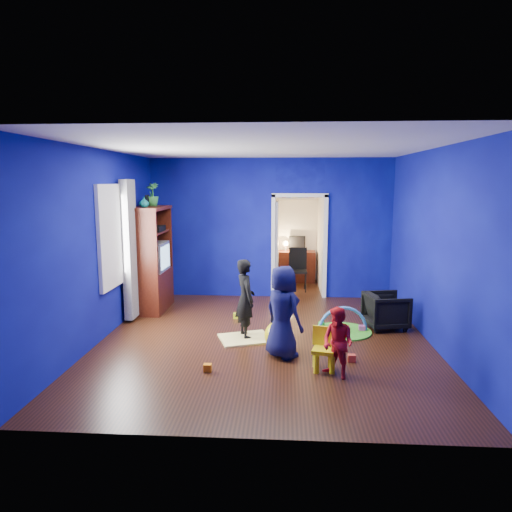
# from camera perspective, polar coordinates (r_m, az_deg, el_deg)

# --- Properties ---
(floor) EXTENTS (5.00, 5.50, 0.01)m
(floor) POSITION_cam_1_polar(r_m,az_deg,el_deg) (7.14, 1.05, -10.45)
(floor) COLOR black
(floor) RESTS_ON ground
(ceiling) EXTENTS (5.00, 5.50, 0.01)m
(ceiling) POSITION_cam_1_polar(r_m,az_deg,el_deg) (6.75, 1.12, 13.44)
(ceiling) COLOR white
(ceiling) RESTS_ON wall_back
(wall_back) EXTENTS (5.00, 0.02, 2.90)m
(wall_back) POSITION_cam_1_polar(r_m,az_deg,el_deg) (9.52, 1.82, 3.45)
(wall_back) COLOR #09096B
(wall_back) RESTS_ON floor
(wall_front) EXTENTS (5.00, 0.02, 2.90)m
(wall_front) POSITION_cam_1_polar(r_m,az_deg,el_deg) (4.09, -0.63, -4.21)
(wall_front) COLOR #09096B
(wall_front) RESTS_ON floor
(wall_left) EXTENTS (0.02, 5.50, 2.90)m
(wall_left) POSITION_cam_1_polar(r_m,az_deg,el_deg) (7.34, -18.81, 1.26)
(wall_left) COLOR #09096B
(wall_left) RESTS_ON floor
(wall_right) EXTENTS (0.02, 5.50, 2.90)m
(wall_right) POSITION_cam_1_polar(r_m,az_deg,el_deg) (7.14, 21.57, 0.89)
(wall_right) COLOR #09096B
(wall_right) RESTS_ON floor
(alcove) EXTENTS (1.00, 1.75, 2.50)m
(alcove) POSITION_cam_1_polar(r_m,az_deg,el_deg) (10.41, 5.28, 2.80)
(alcove) COLOR silver
(alcove) RESTS_ON floor
(armchair) EXTENTS (0.76, 0.74, 0.59)m
(armchair) POSITION_cam_1_polar(r_m,az_deg,el_deg) (7.93, 15.95, -6.57)
(armchair) COLOR black
(armchair) RESTS_ON floor
(child_black) EXTENTS (0.45, 0.53, 1.24)m
(child_black) POSITION_cam_1_polar(r_m,az_deg,el_deg) (7.08, -1.34, -5.37)
(child_black) COLOR black
(child_black) RESTS_ON floor
(child_navy) EXTENTS (0.73, 0.73, 1.28)m
(child_navy) POSITION_cam_1_polar(r_m,az_deg,el_deg) (6.31, 3.37, -6.99)
(child_navy) COLOR #0F1437
(child_navy) RESTS_ON floor
(toddler_red) EXTENTS (0.54, 0.54, 0.89)m
(toddler_red) POSITION_cam_1_polar(r_m,az_deg,el_deg) (5.81, 10.19, -10.64)
(toddler_red) COLOR red
(toddler_red) RESTS_ON floor
(vase) EXTENTS (0.21, 0.21, 0.18)m
(vase) POSITION_cam_1_polar(r_m,az_deg,el_deg) (8.41, -13.82, 6.54)
(vase) COLOR #0D616D
(vase) RESTS_ON tv_armoire
(potted_plant) EXTENTS (0.28, 0.28, 0.44)m
(potted_plant) POSITION_cam_1_polar(r_m,az_deg,el_deg) (8.90, -12.85, 7.52)
(potted_plant) COLOR #308636
(potted_plant) RESTS_ON tv_armoire
(tv_armoire) EXTENTS (0.58, 1.14, 1.96)m
(tv_armoire) POSITION_cam_1_polar(r_m,az_deg,el_deg) (8.80, -12.98, -0.34)
(tv_armoire) COLOR #3E0E0A
(tv_armoire) RESTS_ON floor
(crt_tv) EXTENTS (0.46, 0.70, 0.54)m
(crt_tv) POSITION_cam_1_polar(r_m,az_deg,el_deg) (8.78, -12.74, -0.09)
(crt_tv) COLOR silver
(crt_tv) RESTS_ON tv_armoire
(yellow_blanket) EXTENTS (0.91, 0.82, 0.03)m
(yellow_blanket) POSITION_cam_1_polar(r_m,az_deg,el_deg) (7.16, -1.39, -10.27)
(yellow_blanket) COLOR #F2E07A
(yellow_blanket) RESTS_ON floor
(hopper_ball) EXTENTS (0.43, 0.43, 0.43)m
(hopper_ball) POSITION_cam_1_polar(r_m,az_deg,el_deg) (6.68, 2.91, -9.92)
(hopper_ball) COLOR yellow
(hopper_ball) RESTS_ON floor
(kid_chair) EXTENTS (0.34, 0.34, 0.50)m
(kid_chair) POSITION_cam_1_polar(r_m,az_deg,el_deg) (6.05, 8.48, -11.74)
(kid_chair) COLOR yellow
(kid_chair) RESTS_ON floor
(play_mat) EXTENTS (0.92, 0.92, 0.02)m
(play_mat) POSITION_cam_1_polar(r_m,az_deg,el_deg) (7.63, 10.78, -9.22)
(play_mat) COLOR green
(play_mat) RESTS_ON floor
(toy_arch) EXTENTS (0.82, 0.17, 0.82)m
(toy_arch) POSITION_cam_1_polar(r_m,az_deg,el_deg) (7.63, 10.78, -9.16)
(toy_arch) COLOR #3F8CD8
(toy_arch) RESTS_ON floor
(window_left) EXTENTS (0.03, 0.95, 1.55)m
(window_left) POSITION_cam_1_polar(r_m,az_deg,el_deg) (7.65, -17.75, 2.37)
(window_left) COLOR white
(window_left) RESTS_ON wall_left
(curtain) EXTENTS (0.14, 0.42, 2.40)m
(curtain) POSITION_cam_1_polar(r_m,az_deg,el_deg) (8.16, -15.50, 0.74)
(curtain) COLOR slate
(curtain) RESTS_ON floor
(doorway) EXTENTS (1.16, 0.10, 2.10)m
(doorway) POSITION_cam_1_polar(r_m,az_deg,el_deg) (9.57, 5.40, 1.03)
(doorway) COLOR white
(doorway) RESTS_ON floor
(study_desk) EXTENTS (0.88, 0.44, 0.75)m
(study_desk) POSITION_cam_1_polar(r_m,az_deg,el_deg) (11.17, 5.12, -1.31)
(study_desk) COLOR #3D140A
(study_desk) RESTS_ON floor
(desk_monitor) EXTENTS (0.40, 0.05, 0.32)m
(desk_monitor) POSITION_cam_1_polar(r_m,az_deg,el_deg) (11.20, 5.15, 1.70)
(desk_monitor) COLOR black
(desk_monitor) RESTS_ON study_desk
(desk_lamp) EXTENTS (0.14, 0.14, 0.14)m
(desk_lamp) POSITION_cam_1_polar(r_m,az_deg,el_deg) (11.14, 3.71, 1.57)
(desk_lamp) COLOR #FFD88C
(desk_lamp) RESTS_ON study_desk
(folding_chair) EXTENTS (0.40, 0.40, 0.92)m
(folding_chair) POSITION_cam_1_polar(r_m,az_deg,el_deg) (10.21, 5.26, -1.81)
(folding_chair) COLOR black
(folding_chair) RESTS_ON floor
(book_shelf) EXTENTS (0.88, 0.24, 0.04)m
(book_shelf) POSITION_cam_1_polar(r_m,az_deg,el_deg) (11.10, 5.23, 7.18)
(book_shelf) COLOR white
(book_shelf) RESTS_ON study_desk
(toy_0) EXTENTS (0.10, 0.08, 0.10)m
(toy_0) POSITION_cam_1_polar(r_m,az_deg,el_deg) (6.45, 11.88, -12.39)
(toy_0) COLOR red
(toy_0) RESTS_ON floor
(toy_1) EXTENTS (0.11, 0.11, 0.11)m
(toy_1) POSITION_cam_1_polar(r_m,az_deg,el_deg) (8.19, 14.43, -7.75)
(toy_1) COLOR #258DD5
(toy_1) RESTS_ON floor
(toy_2) EXTENTS (0.10, 0.08, 0.10)m
(toy_2) POSITION_cam_1_polar(r_m,az_deg,el_deg) (6.05, -6.07, -13.72)
(toy_2) COLOR orange
(toy_2) RESTS_ON floor
(toy_3) EXTENTS (0.11, 0.11, 0.11)m
(toy_3) POSITION_cam_1_polar(r_m,az_deg,el_deg) (7.82, 8.17, -8.36)
(toy_3) COLOR green
(toy_3) RESTS_ON floor
(toy_4) EXTENTS (0.10, 0.08, 0.10)m
(toy_4) POSITION_cam_1_polar(r_m,az_deg,el_deg) (7.70, 13.10, -8.83)
(toy_4) COLOR #DC52A3
(toy_4) RESTS_ON floor
(toy_5) EXTENTS (0.10, 0.08, 0.10)m
(toy_5) POSITION_cam_1_polar(r_m,az_deg,el_deg) (8.20, -2.50, -7.47)
(toy_5) COLOR #C1D617
(toy_5) RESTS_ON floor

